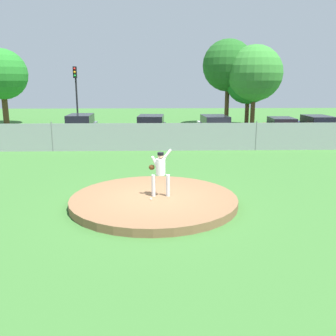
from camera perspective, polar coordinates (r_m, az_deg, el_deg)
The scene contains 17 objects.
ground_plane at distance 18.51m, azimuth -2.05°, elevation 0.41°, with size 80.00×80.00×0.00m, color #386B2D.
asphalt_strip at distance 26.86m, azimuth -1.96°, elevation 4.43°, with size 44.00×7.00×0.01m, color #2B2B2D.
pitchers_mound at distance 12.68m, azimuth -2.18°, elevation -5.00°, with size 5.66×5.66×0.26m, color brown.
pitcher_youth at distance 12.46m, azimuth -1.20°, elevation -0.23°, with size 0.78×0.32×1.64m.
baseball at distance 12.29m, azimuth -2.64°, elevation -4.78°, with size 0.07×0.07×0.07m, color white.
chainlink_fence at distance 22.29m, azimuth -2.02°, elevation 4.78°, with size 30.58×0.07×1.76m.
parked_car_charcoal at distance 26.58m, azimuth -2.62°, elevation 6.11°, with size 2.18×4.50×1.74m.
parked_car_slate at distance 27.41m, azimuth -13.26°, elevation 6.05°, with size 1.92×4.74×1.79m.
parked_car_red at distance 27.83m, azimuth 16.99°, elevation 5.73°, with size 1.97×4.16×1.58m.
parked_car_navy at distance 28.93m, azimuth 21.92°, elevation 5.73°, with size 1.89×4.50×1.68m.
parked_car_white at distance 26.91m, azimuth 7.19°, elevation 6.12°, with size 2.11×4.82×1.71m.
traffic_cone_orange at distance 25.82m, azimuth -10.43°, elevation 4.44°, with size 0.40×0.40×0.55m.
traffic_light_near at distance 31.76m, azimuth -13.95°, elevation 11.85°, with size 0.28×0.46×5.24m.
tree_slender_far at distance 39.19m, azimuth -24.15°, elevation 12.98°, with size 4.71×4.71×7.09m.
tree_leaning_west at distance 36.11m, azimuth 9.23°, elevation 15.27°, with size 4.76×4.76×7.90m.
tree_broad_right at distance 35.77m, azimuth 12.24°, elevation 12.92°, with size 4.21×4.21×6.22m.
tree_bushy_near at distance 35.11m, azimuth 13.16°, elevation 13.97°, with size 4.98×4.98×7.28m.
Camera 1 is at (0.12, -12.05, 4.09)m, focal length 39.68 mm.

